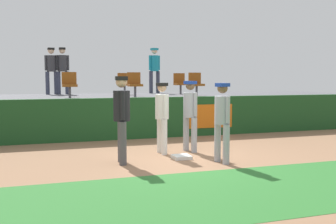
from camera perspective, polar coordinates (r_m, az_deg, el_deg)
name	(u,v)px	position (r m, az deg, el deg)	size (l,w,h in m)	color
ground_plane	(184,160)	(8.98, 2.40, -6.96)	(60.00, 60.00, 0.00)	#936B4C
grass_foreground_strip	(239,190)	(6.70, 10.29, -11.15)	(18.00, 2.80, 0.01)	#2D722D
first_base	(181,157)	(9.08, 1.97, -6.57)	(0.40, 0.40, 0.08)	white
player_fielder_home	(162,113)	(9.57, -0.87, -0.12)	(0.35, 0.55, 1.74)	white
player_runner_visitor	(222,117)	(8.57, 7.90, -0.72)	(0.39, 0.48, 1.75)	#9EA3AD
player_coach_visitor	(190,111)	(9.83, 3.25, 0.17)	(0.43, 0.48, 1.78)	#9EA3AD
player_umpire	(122,113)	(8.49, -6.76, -0.18)	(0.39, 0.53, 1.90)	#4C4C51
field_wall	(146,118)	(12.09, -3.18, -0.85)	(18.00, 0.26, 1.26)	#19471E
bleacher_platform	(128,112)	(14.58, -5.83, 0.03)	(18.00, 4.80, 1.21)	#59595E
seat_back_center	(124,82)	(15.18, -6.40, 4.30)	(0.47, 0.44, 0.84)	#4C4C51
seat_front_left	(69,83)	(13.10, -14.18, 4.08)	(0.47, 0.44, 0.84)	#4C4C51
seat_back_right	(180,82)	(15.81, 1.77, 4.35)	(0.47, 0.44, 0.84)	#4C4C51
seat_front_right	(196,83)	(14.11, 4.09, 4.27)	(0.47, 0.44, 0.84)	#4C4C51
seat_front_center	(135,83)	(13.42, -4.89, 4.23)	(0.46, 0.44, 0.84)	#4C4C51
spectator_hooded	(63,67)	(16.11, -15.13, 6.31)	(0.52, 0.36, 1.84)	#33384C
spectator_capped	(154,67)	(16.57, -1.99, 6.55)	(0.52, 0.44, 1.89)	#33384C
spectator_casual	(51,67)	(16.10, -16.64, 6.24)	(0.51, 0.38, 1.82)	#33384C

